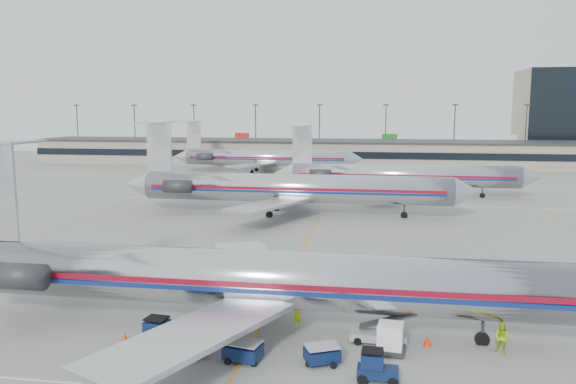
% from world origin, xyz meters
% --- Properties ---
extents(ground, '(260.00, 260.00, 0.00)m').
position_xyz_m(ground, '(0.00, 0.00, 0.00)').
color(ground, gray).
rests_on(ground, ground).
extents(apron_markings, '(160.00, 0.15, 0.02)m').
position_xyz_m(apron_markings, '(0.00, 10.00, 0.01)').
color(apron_markings, silver).
rests_on(apron_markings, ground).
extents(terminal, '(162.00, 17.00, 6.25)m').
position_xyz_m(terminal, '(0.00, 97.97, 3.16)').
color(terminal, gray).
rests_on(terminal, ground).
extents(light_mast_row, '(163.60, 0.40, 15.28)m').
position_xyz_m(light_mast_row, '(0.00, 112.00, 8.58)').
color(light_mast_row, '#38383D').
rests_on(light_mast_row, ground).
extents(distant_building, '(30.00, 20.00, 25.00)m').
position_xyz_m(distant_building, '(62.00, 128.00, 12.50)').
color(distant_building, tan).
rests_on(distant_building, ground).
extents(jet_foreground, '(45.50, 26.79, 11.91)m').
position_xyz_m(jet_foreground, '(-0.90, -9.68, 3.46)').
color(jet_foreground, silver).
rests_on(jet_foreground, ground).
extents(jet_second_row, '(47.59, 28.02, 12.46)m').
position_xyz_m(jet_second_row, '(-4.49, 29.85, 3.61)').
color(jet_second_row, silver).
rests_on(jet_second_row, ground).
extents(jet_third_row, '(42.45, 26.11, 11.61)m').
position_xyz_m(jet_third_row, '(10.50, 48.91, 3.37)').
color(jet_third_row, silver).
rests_on(jet_third_row, ground).
extents(jet_back_row, '(42.63, 26.22, 11.66)m').
position_xyz_m(jet_back_row, '(-17.97, 78.13, 3.38)').
color(jet_back_row, silver).
rests_on(jet_back_row, ground).
extents(tug_left, '(2.50, 1.47, 1.93)m').
position_xyz_m(tug_left, '(-5.05, -13.34, 0.88)').
color(tug_left, '#0B183E').
rests_on(tug_left, ground).
extents(tug_center, '(2.10, 1.39, 1.57)m').
position_xyz_m(tug_center, '(-3.40, -13.93, 0.71)').
color(tug_center, '#0B183E').
rests_on(tug_center, ground).
extents(tug_right, '(2.14, 1.14, 1.72)m').
position_xyz_m(tug_right, '(7.41, -15.32, 0.79)').
color(tug_right, '#0B183E').
rests_on(tug_right, ground).
extents(cart_inner, '(2.23, 1.74, 1.14)m').
position_xyz_m(cart_inner, '(0.11, -14.09, 0.60)').
color(cart_inner, '#0B183E').
rests_on(cart_inner, ground).
extents(cart_outer, '(2.19, 1.90, 1.04)m').
position_xyz_m(cart_outer, '(4.49, -13.70, 0.55)').
color(cart_outer, '#0B183E').
rests_on(cart_outer, ground).
extents(uld_container, '(1.85, 1.60, 1.78)m').
position_xyz_m(uld_container, '(8.22, -11.78, 0.90)').
color(uld_container, '#2D2D30').
rests_on(uld_container, ground).
extents(belt_loader, '(4.00, 1.39, 2.10)m').
position_xyz_m(belt_loader, '(7.64, -10.40, 0.56)').
color(belt_loader, '#9A9A9A').
rests_on(belt_loader, ground).
extents(ramp_worker_near, '(0.73, 0.65, 1.67)m').
position_xyz_m(ramp_worker_near, '(2.42, -8.79, 0.84)').
color(ramp_worker_near, '#CDDF14').
rests_on(ramp_worker_near, ground).
extents(ramp_worker_far, '(1.15, 1.06, 1.88)m').
position_xyz_m(ramp_worker_far, '(14.56, -10.77, 0.94)').
color(ramp_worker_far, '#9FC112').
rests_on(ramp_worker_far, ground).
extents(cone_right, '(0.57, 0.57, 0.68)m').
position_xyz_m(cone_right, '(10.43, -10.38, 0.34)').
color(cone_right, red).
rests_on(cone_right, ground).
extents(cone_left, '(0.47, 0.47, 0.53)m').
position_xyz_m(cone_left, '(-7.62, -12.58, 0.27)').
color(cone_left, red).
rests_on(cone_left, ground).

